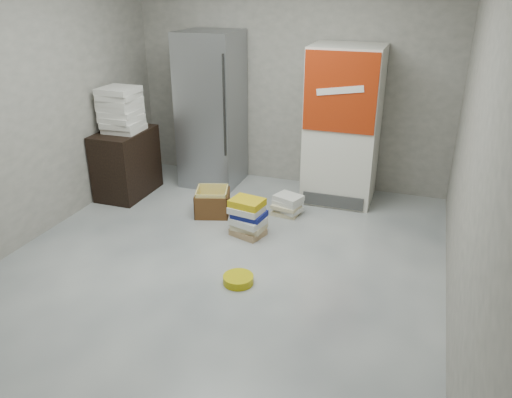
{
  "coord_description": "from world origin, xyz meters",
  "views": [
    {
      "loc": [
        1.65,
        -3.49,
        2.44
      ],
      "look_at": [
        0.18,
        0.7,
        0.49
      ],
      "focal_mm": 35.0,
      "sensor_mm": 36.0,
      "label": 1
    }
  ],
  "objects_px": {
    "coke_cooler": "(343,126)",
    "wood_shelf": "(127,163)",
    "phonebook_stack_main": "(248,217)",
    "cardboard_box": "(212,204)",
    "steel_fridge": "(212,110)"
  },
  "relations": [
    {
      "from": "coke_cooler",
      "to": "wood_shelf",
      "type": "bearing_deg",
      "value": -163.72
    },
    {
      "from": "phonebook_stack_main",
      "to": "wood_shelf",
      "type": "bearing_deg",
      "value": 177.01
    },
    {
      "from": "coke_cooler",
      "to": "phonebook_stack_main",
      "type": "relative_size",
      "value": 4.51
    },
    {
      "from": "wood_shelf",
      "to": "cardboard_box",
      "type": "relative_size",
      "value": 1.72
    },
    {
      "from": "steel_fridge",
      "to": "coke_cooler",
      "type": "xyz_separation_m",
      "value": [
        1.65,
        -0.01,
        -0.05
      ]
    },
    {
      "from": "coke_cooler",
      "to": "cardboard_box",
      "type": "distance_m",
      "value": 1.75
    },
    {
      "from": "steel_fridge",
      "to": "phonebook_stack_main",
      "type": "distance_m",
      "value": 1.76
    },
    {
      "from": "steel_fridge",
      "to": "coke_cooler",
      "type": "distance_m",
      "value": 1.65
    },
    {
      "from": "wood_shelf",
      "to": "cardboard_box",
      "type": "distance_m",
      "value": 1.26
    },
    {
      "from": "phonebook_stack_main",
      "to": "cardboard_box",
      "type": "height_order",
      "value": "phonebook_stack_main"
    },
    {
      "from": "steel_fridge",
      "to": "wood_shelf",
      "type": "xyz_separation_m",
      "value": [
        -0.83,
        -0.73,
        -0.55
      ]
    },
    {
      "from": "cardboard_box",
      "to": "wood_shelf",
      "type": "bearing_deg",
      "value": 153.2
    },
    {
      "from": "steel_fridge",
      "to": "phonebook_stack_main",
      "type": "xyz_separation_m",
      "value": [
        0.94,
        -1.28,
        -0.75
      ]
    },
    {
      "from": "coke_cooler",
      "to": "cardboard_box",
      "type": "relative_size",
      "value": 3.87
    },
    {
      "from": "cardboard_box",
      "to": "phonebook_stack_main",
      "type": "bearing_deg",
      "value": -49.91
    }
  ]
}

